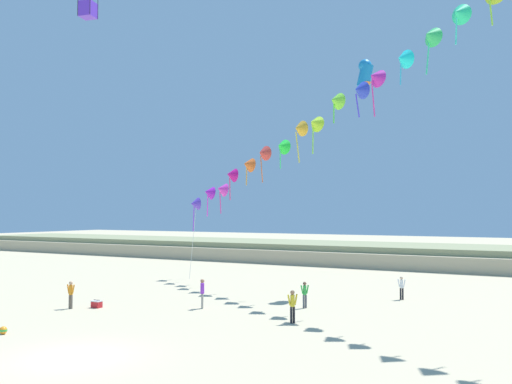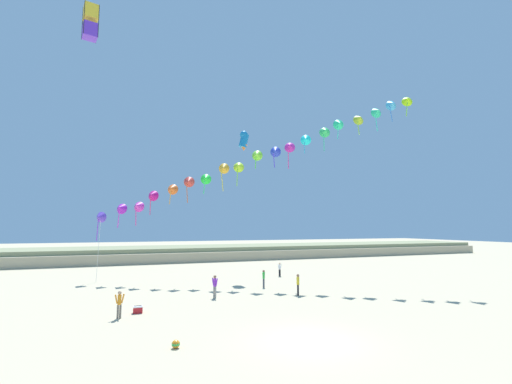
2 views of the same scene
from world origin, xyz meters
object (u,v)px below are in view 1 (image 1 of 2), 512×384
at_px(person_near_right, 402,286).
at_px(person_far_left, 202,291).
at_px(large_kite_low_lead, 365,75).
at_px(beach_ball, 3,330).
at_px(person_near_left, 293,304).
at_px(large_kite_mid_trail, 88,0).
at_px(person_mid_center, 305,293).
at_px(person_far_right, 71,293).
at_px(beach_cooler, 97,304).

relative_size(person_near_right, person_far_left, 0.87).
height_order(large_kite_low_lead, beach_ball, large_kite_low_lead).
height_order(person_near_left, large_kite_mid_trail, large_kite_mid_trail).
xyz_separation_m(person_near_right, person_far_left, (-9.42, -8.87, 0.12)).
distance_m(person_mid_center, person_far_right, 13.70).
relative_size(person_mid_center, beach_ball, 4.26).
height_order(person_near_right, beach_cooler, person_near_right).
distance_m(large_kite_low_lead, large_kite_mid_trail, 20.18).
xyz_separation_m(person_near_left, beach_cooler, (-12.05, -1.50, -0.75)).
bearing_deg(beach_ball, person_near_right, 54.28).
bearing_deg(beach_ball, large_kite_low_lead, 64.65).
bearing_deg(large_kite_low_lead, person_far_left, -117.60).
xyz_separation_m(person_near_left, large_kite_mid_trail, (-15.90, 1.19, 19.19)).
relative_size(person_near_right, large_kite_low_lead, 0.61).
distance_m(person_far_right, beach_cooler, 1.63).
bearing_deg(person_near_right, beach_cooler, -142.17).
distance_m(person_near_left, large_kite_low_lead, 19.77).
relative_size(person_mid_center, beach_cooler, 2.67).
relative_size(beach_cooler, beach_ball, 1.59).
height_order(person_mid_center, beach_ball, person_mid_center).
bearing_deg(large_kite_mid_trail, large_kite_low_lead, 37.35).
relative_size(person_near_left, large_kite_low_lead, 0.68).
distance_m(person_near_right, beach_ball, 23.29).
relative_size(person_near_left, beach_ball, 4.59).
height_order(person_far_right, large_kite_low_lead, large_kite_low_lead).
xyz_separation_m(person_near_right, large_kite_low_lead, (-3.24, 2.96, 14.86)).
height_order(person_near_left, person_mid_center, person_near_left).
distance_m(person_near_left, person_far_left, 6.57).
xyz_separation_m(person_near_right, person_mid_center, (-4.21, -5.87, 0.02)).
xyz_separation_m(person_far_left, beach_ball, (-4.17, -10.03, -0.81)).
height_order(person_near_left, person_far_right, person_near_left).
bearing_deg(beach_ball, beach_cooler, 101.28).
xyz_separation_m(person_near_left, beach_ball, (-10.60, -8.73, -0.78)).
xyz_separation_m(large_kite_mid_trail, beach_ball, (5.29, -9.92, -19.97)).
distance_m(person_near_right, person_far_left, 12.94).
height_order(person_far_left, person_far_right, person_far_left).
bearing_deg(person_far_right, person_near_right, 38.16).
distance_m(person_far_right, large_kite_mid_trail, 19.76).
xyz_separation_m(person_far_right, large_kite_mid_trail, (-2.77, 3.68, 19.22)).
distance_m(person_mid_center, large_kite_mid_trail, 24.41).
xyz_separation_m(person_near_left, person_far_right, (-13.13, -2.49, -0.03)).
relative_size(person_far_right, large_kite_low_lead, 0.65).
height_order(person_far_right, large_kite_mid_trail, large_kite_mid_trail).
distance_m(person_near_right, person_mid_center, 7.23).
distance_m(beach_cooler, beach_ball, 7.37).
bearing_deg(beach_cooler, beach_ball, -78.72).
height_order(person_near_right, person_far_right, person_far_right).
height_order(person_far_left, beach_ball, person_far_left).
bearing_deg(beach_ball, person_far_right, 112.00).
relative_size(large_kite_low_lead, beach_ball, 6.78).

